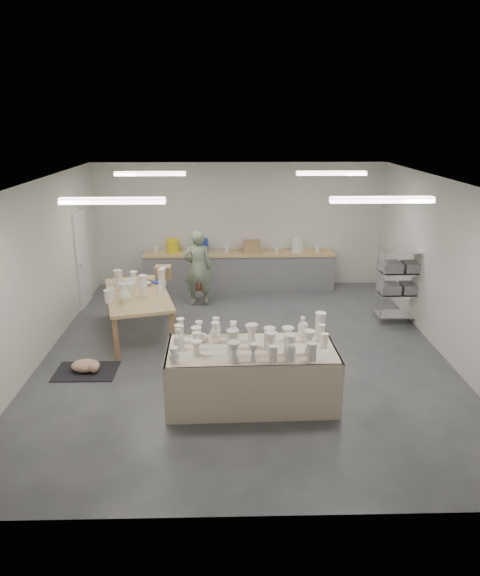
{
  "coord_description": "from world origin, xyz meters",
  "views": [
    {
      "loc": [
        -0.28,
        -8.36,
        3.98
      ],
      "look_at": [
        -0.06,
        0.48,
        1.05
      ],
      "focal_mm": 32.0,
      "sensor_mm": 36.0,
      "label": 1
    }
  ],
  "objects_px": {
    "red_stool": "(199,288)",
    "work_table": "(138,290)",
    "potter": "(198,268)",
    "drying_table": "(251,373)"
  },
  "relations": [
    {
      "from": "drying_table",
      "to": "work_table",
      "type": "bearing_deg",
      "value": 126.36
    },
    {
      "from": "red_stool",
      "to": "potter",
      "type": "bearing_deg",
      "value": -90.0
    },
    {
      "from": "work_table",
      "to": "potter",
      "type": "relative_size",
      "value": 1.44
    },
    {
      "from": "drying_table",
      "to": "work_table",
      "type": "distance_m",
      "value": 3.36
    },
    {
      "from": "work_table",
      "to": "potter",
      "type": "height_order",
      "value": "potter"
    },
    {
      "from": "potter",
      "to": "work_table",
      "type": "bearing_deg",
      "value": 50.61
    },
    {
      "from": "drying_table",
      "to": "potter",
      "type": "bearing_deg",
      "value": 101.83
    },
    {
      "from": "drying_table",
      "to": "potter",
      "type": "height_order",
      "value": "potter"
    },
    {
      "from": "work_table",
      "to": "red_stool",
      "type": "bearing_deg",
      "value": 45.14
    },
    {
      "from": "red_stool",
      "to": "work_table",
      "type": "bearing_deg",
      "value": -120.12
    }
  ]
}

